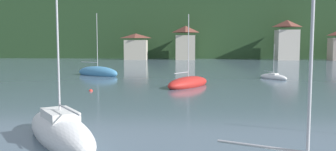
# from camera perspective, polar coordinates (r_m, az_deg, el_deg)

# --- Properties ---
(wooded_hillside) EXTENTS (352.00, 55.22, 36.49)m
(wooded_hillside) POSITION_cam_1_polar(r_m,az_deg,el_deg) (133.78, 7.51, 6.69)
(wooded_hillside) COLOR #264223
(wooded_hillside) RESTS_ON ground_plane
(shore_building_west) EXTENTS (6.29, 3.71, 7.07)m
(shore_building_west) POSITION_cam_1_polar(r_m,az_deg,el_deg) (97.20, -5.15, 4.55)
(shore_building_west) COLOR #BCB29E
(shore_building_west) RESTS_ON ground_plane
(shore_building_westcentral) EXTENTS (5.41, 5.83, 9.15)m
(shore_building_westcentral) POSITION_cam_1_polar(r_m,az_deg,el_deg) (97.03, 2.82, 5.17)
(shore_building_westcentral) COLOR #BCB29E
(shore_building_westcentral) RESTS_ON ground_plane
(shore_building_central) EXTENTS (5.71, 5.48, 10.59)m
(shore_building_central) POSITION_cam_1_polar(r_m,az_deg,el_deg) (100.04, 18.44, 5.30)
(shore_building_central) COLOR beige
(shore_building_central) RESTS_ON ground_plane
(sailboat_near_0) EXTENTS (6.34, 7.52, 8.56)m
(sailboat_near_0) POSITION_cam_1_polar(r_m,az_deg,el_deg) (18.26, -16.82, -8.56)
(sailboat_near_0) COLOR white
(sailboat_near_0) RESTS_ON ground_plane
(sailboat_far_1) EXTENTS (7.28, 5.24, 9.33)m
(sailboat_far_1) POSITION_cam_1_polar(r_m,az_deg,el_deg) (52.04, -11.17, 0.46)
(sailboat_far_1) COLOR teal
(sailboat_far_1) RESTS_ON ground_plane
(sailboat_far_6) EXTENTS (5.55, 7.10, 8.15)m
(sailboat_far_6) POSITION_cam_1_polar(r_m,az_deg,el_deg) (38.46, 3.26, -1.26)
(sailboat_far_6) COLOR red
(sailboat_far_6) RESTS_ON ground_plane
(sailboat_far_9) EXTENTS (3.54, 4.24, 4.75)m
(sailboat_far_9) POSITION_cam_1_polar(r_m,az_deg,el_deg) (48.26, 16.48, -0.26)
(sailboat_far_9) COLOR white
(sailboat_far_9) RESTS_ON ground_plane
(mooring_buoy_near) EXTENTS (0.38, 0.38, 0.38)m
(mooring_buoy_near) POSITION_cam_1_polar(r_m,az_deg,el_deg) (35.70, -12.24, -2.45)
(mooring_buoy_near) COLOR red
(mooring_buoy_near) RESTS_ON ground_plane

